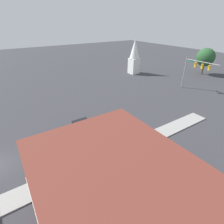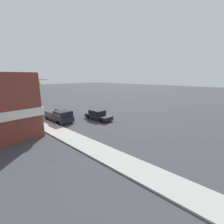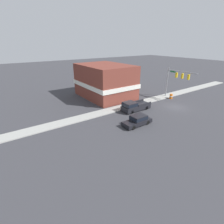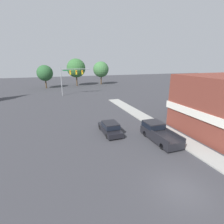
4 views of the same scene
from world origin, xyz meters
TOP-DOWN VIEW (x-y plane):
  - sidewalk_curb at (5.70, 0.00)m, footprint 2.40×60.00m
  - far_signal_assembly at (-2.75, 39.59)m, footprint 7.65×0.49m
  - car_lead at (-1.50, 11.40)m, footprint 1.88×4.73m
  - pickup_truck_parked at (3.23, 7.92)m, footprint 2.13×5.68m
  - corner_brick_building at (13.83, 7.30)m, footprint 13.16×9.54m
  - church_steeple at (-21.70, 37.91)m, footprint 2.93×2.93m
  - backdrop_tree_left_far at (-9.47, 54.65)m, footprint 5.18×5.18m

SIDE VIEW (x-z plane):
  - sidewalk_curb at x=5.70m, z-range 0.00..0.14m
  - car_lead at x=-1.50m, z-range 0.03..1.56m
  - pickup_truck_parked at x=3.23m, z-range -0.01..1.83m
  - corner_brick_building at x=13.83m, z-range -0.07..7.16m
  - backdrop_tree_left_far at x=-9.47m, z-range 1.21..8.85m
  - church_steeple at x=-21.70m, z-range 0.23..10.27m
  - far_signal_assembly at x=-2.75m, z-range 1.75..9.07m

